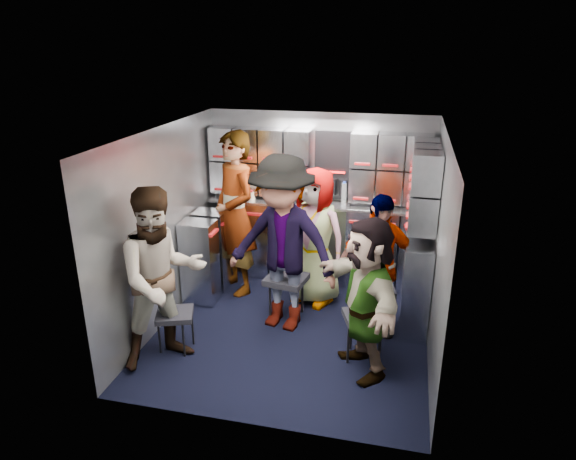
% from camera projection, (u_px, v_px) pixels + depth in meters
% --- Properties ---
extents(floor, '(3.00, 3.00, 0.00)m').
position_uv_depth(floor, '(293.00, 329.00, 5.51)').
color(floor, black).
rests_on(floor, ground).
extents(wall_back, '(2.80, 0.04, 2.10)m').
position_uv_depth(wall_back, '(319.00, 196.00, 6.51)').
color(wall_back, gray).
rests_on(wall_back, ground).
extents(wall_left, '(0.04, 3.00, 2.10)m').
position_uv_depth(wall_left, '(165.00, 227.00, 5.45)').
color(wall_left, gray).
rests_on(wall_left, ground).
extents(wall_right, '(0.04, 3.00, 2.10)m').
position_uv_depth(wall_right, '(437.00, 250.00, 4.85)').
color(wall_right, gray).
rests_on(wall_right, ground).
extents(ceiling, '(2.80, 3.00, 0.02)m').
position_uv_depth(ceiling, '(294.00, 133.00, 4.78)').
color(ceiling, silver).
rests_on(ceiling, wall_back).
extents(cart_bank_back, '(2.68, 0.38, 0.99)m').
position_uv_depth(cart_bank_back, '(315.00, 242.00, 6.52)').
color(cart_bank_back, '#A7ADB8').
rests_on(cart_bank_back, ground).
extents(cart_bank_left, '(0.38, 0.76, 0.99)m').
position_uv_depth(cart_bank_left, '(206.00, 256.00, 6.11)').
color(cart_bank_left, '#A7ADB8').
rests_on(cart_bank_left, ground).
extents(counter, '(2.68, 0.42, 0.03)m').
position_uv_depth(counter, '(316.00, 203.00, 6.33)').
color(counter, '#BABDC2').
rests_on(counter, cart_bank_back).
extents(locker_bank_back, '(2.68, 0.28, 0.82)m').
position_uv_depth(locker_bank_back, '(318.00, 165.00, 6.22)').
color(locker_bank_back, '#A7ADB8').
rests_on(locker_bank_back, wall_back).
extents(locker_bank_right, '(0.28, 1.00, 0.82)m').
position_uv_depth(locker_bank_right, '(424.00, 185.00, 5.36)').
color(locker_bank_right, '#A7ADB8').
rests_on(locker_bank_right, wall_right).
extents(right_cabinet, '(0.28, 1.20, 1.00)m').
position_uv_depth(right_cabinet, '(416.00, 275.00, 5.62)').
color(right_cabinet, '#A7ADB8').
rests_on(right_cabinet, ground).
extents(coffee_niche, '(0.46, 0.16, 0.84)m').
position_uv_depth(coffee_niche, '(333.00, 166.00, 6.25)').
color(coffee_niche, black).
rests_on(coffee_niche, wall_back).
extents(red_latch_strip, '(2.60, 0.02, 0.03)m').
position_uv_depth(red_latch_strip, '(313.00, 219.00, 6.20)').
color(red_latch_strip, maroon).
rests_on(red_latch_strip, cart_bank_back).
extents(jump_seat_near_left, '(0.44, 0.43, 0.41)m').
position_uv_depth(jump_seat_near_left, '(175.00, 316.00, 5.04)').
color(jump_seat_near_left, black).
rests_on(jump_seat_near_left, ground).
extents(jump_seat_mid_left, '(0.47, 0.45, 0.49)m').
position_uv_depth(jump_seat_mid_left, '(286.00, 281.00, 5.61)').
color(jump_seat_mid_left, black).
rests_on(jump_seat_mid_left, ground).
extents(jump_seat_center, '(0.44, 0.43, 0.42)m').
position_uv_depth(jump_seat_center, '(317.00, 265.00, 6.16)').
color(jump_seat_center, black).
rests_on(jump_seat_center, ground).
extents(jump_seat_mid_right, '(0.46, 0.44, 0.46)m').
position_uv_depth(jump_seat_mid_right, '(375.00, 290.00, 5.47)').
color(jump_seat_mid_right, black).
rests_on(jump_seat_mid_right, ground).
extents(jump_seat_near_right, '(0.50, 0.49, 0.47)m').
position_uv_depth(jump_seat_near_right, '(366.00, 320.00, 4.87)').
color(jump_seat_near_right, black).
rests_on(jump_seat_near_right, ground).
extents(attendant_standing, '(0.84, 0.83, 1.97)m').
position_uv_depth(attendant_standing, '(235.00, 214.00, 6.05)').
color(attendant_standing, black).
rests_on(attendant_standing, ground).
extents(attendant_arc_a, '(1.06, 1.06, 1.73)m').
position_uv_depth(attendant_arc_a, '(162.00, 278.00, 4.70)').
color(attendant_arc_a, black).
rests_on(attendant_arc_a, ground).
extents(attendant_arc_b, '(1.34, 0.95, 1.88)m').
position_uv_depth(attendant_arc_b, '(282.00, 245.00, 5.27)').
color(attendant_arc_b, black).
rests_on(attendant_arc_b, ground).
extents(attendant_arc_c, '(0.92, 0.76, 1.61)m').
position_uv_depth(attendant_arc_c, '(315.00, 237.00, 5.85)').
color(attendant_arc_c, black).
rests_on(attendant_arc_c, ground).
extents(attendant_arc_d, '(0.97, 0.74, 1.53)m').
position_uv_depth(attendant_arc_d, '(376.00, 267.00, 5.18)').
color(attendant_arc_d, black).
rests_on(attendant_arc_d, ground).
extents(attendant_arc_e, '(1.07, 1.44, 1.51)m').
position_uv_depth(attendant_arc_e, '(366.00, 297.00, 4.59)').
color(attendant_arc_e, black).
rests_on(attendant_arc_e, ground).
extents(bottle_left, '(0.06, 0.06, 0.22)m').
position_uv_depth(bottle_left, '(249.00, 190.00, 6.43)').
color(bottle_left, white).
rests_on(bottle_left, counter).
extents(bottle_mid, '(0.06, 0.06, 0.27)m').
position_uv_depth(bottle_mid, '(313.00, 193.00, 6.24)').
color(bottle_mid, white).
rests_on(bottle_mid, counter).
extents(bottle_right, '(0.06, 0.06, 0.28)m').
position_uv_depth(bottle_right, '(344.00, 194.00, 6.16)').
color(bottle_right, white).
rests_on(bottle_right, counter).
extents(cup_left, '(0.08, 0.08, 0.10)m').
position_uv_depth(cup_left, '(252.00, 195.00, 6.43)').
color(cup_left, beige).
rests_on(cup_left, counter).
extents(cup_right, '(0.09, 0.09, 0.11)m').
position_uv_depth(cup_right, '(388.00, 205.00, 6.07)').
color(cup_right, beige).
rests_on(cup_right, counter).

